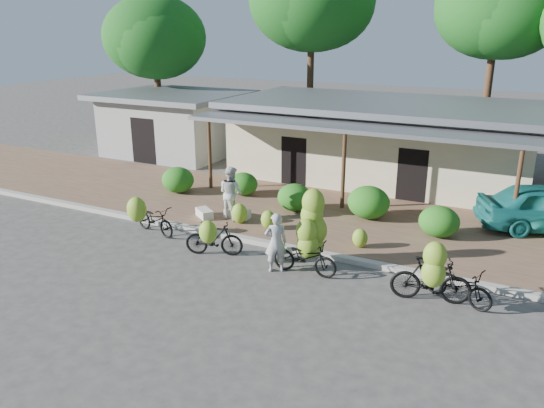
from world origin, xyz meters
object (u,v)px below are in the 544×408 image
(bike_far_right, at_px, (458,285))
(sack_far, at_px, (204,213))
(tree_back_left, at_px, (153,35))
(bike_right, at_px, (431,277))
(tree_center_right, at_px, (494,7))
(bystander, at_px, (231,193))
(bike_center, at_px, (309,240))
(bike_far_left, at_px, (151,218))
(sack_near, at_px, (237,214))
(bike_left, at_px, (213,238))
(vendor, at_px, (276,242))

(bike_far_right, relative_size, sack_far, 2.47)
(tree_back_left, xyz_separation_m, bike_right, (17.86, -12.52, -5.19))
(tree_center_right, height_order, bystander, tree_center_right)
(bike_center, relative_size, bike_far_right, 1.21)
(bike_far_left, distance_m, sack_near, 2.94)
(sack_near, height_order, sack_far, sack_near)
(bike_left, height_order, bike_far_right, bike_left)
(tree_back_left, bearing_deg, sack_near, -41.58)
(sack_near, bearing_deg, bystander, -137.85)
(tree_center_right, height_order, sack_near, tree_center_right)
(bike_left, xyz_separation_m, vendor, (2.04, -0.06, 0.25))
(bike_left, height_order, bystander, bystander)
(tree_center_right, height_order, bike_right, tree_center_right)
(bike_left, relative_size, bike_right, 0.89)
(tree_back_left, relative_size, bike_left, 4.58)
(bike_center, relative_size, vendor, 1.34)
(bike_far_right, bearing_deg, vendor, 115.21)
(bike_far_left, relative_size, bystander, 1.02)
(bike_right, xyz_separation_m, bike_far_right, (0.57, 0.39, -0.26))
(bike_far_right, height_order, bystander, bystander)
(vendor, bearing_deg, bike_right, 147.49)
(tree_back_left, xyz_separation_m, bike_left, (11.74, -12.49, -5.32))
(tree_center_right, distance_m, sack_near, 16.07)
(bike_far_right, bearing_deg, bike_left, 113.17)
(tree_center_right, xyz_separation_m, bike_far_right, (1.43, -15.63, -6.74))
(bike_far_left, xyz_separation_m, vendor, (4.71, -0.61, 0.26))
(tree_back_left, height_order, vendor, tree_back_left)
(bike_far_right, height_order, vendor, vendor)
(bike_left, relative_size, vendor, 1.05)
(bike_center, height_order, sack_far, bike_center)
(bike_far_left, relative_size, sack_far, 2.48)
(bike_left, bearing_deg, bike_far_left, 58.61)
(bike_center, relative_size, bystander, 1.23)
(bike_left, bearing_deg, sack_near, -2.68)
(sack_near, distance_m, sack_far, 1.14)
(tree_center_right, height_order, bike_left, tree_center_right)
(sack_near, bearing_deg, tree_center_right, 64.98)
(bike_far_right, xyz_separation_m, vendor, (-4.65, -0.42, 0.37))
(bike_right, distance_m, bike_far_right, 0.74)
(bike_left, height_order, bike_right, bike_right)
(bystander, bearing_deg, bike_right, 175.88)
(bike_right, bearing_deg, tree_back_left, 42.92)
(vendor, height_order, bystander, bystander)
(bike_right, relative_size, bystander, 1.08)
(bike_left, relative_size, sack_near, 2.06)
(bike_right, height_order, bike_far_right, bike_right)
(bike_left, distance_m, bike_far_right, 6.70)
(tree_center_right, relative_size, bike_right, 4.77)
(tree_back_left, height_order, sack_near, tree_back_left)
(tree_center_right, distance_m, bike_left, 18.09)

